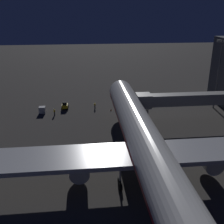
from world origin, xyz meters
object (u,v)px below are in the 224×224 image
airliner_at_gate (149,152)px  pushback_tug (65,106)px  ground_crew_near_nose_gear (95,105)px  ground_crew_by_belt_loader (54,112)px  traffic_cone_nose_starboard (111,110)px  apron_floodlight_mast (219,70)px  baggage_container_near_belt (42,110)px  traffic_cone_nose_port (128,109)px  jet_bridge (183,99)px

airliner_at_gate → pushback_tug: bearing=-67.7°
airliner_at_gate → pushback_tug: size_ratio=28.77×
airliner_at_gate → ground_crew_near_nose_gear: size_ratio=39.34×
ground_crew_by_belt_loader → traffic_cone_nose_starboard: ground_crew_by_belt_loader is taller
apron_floodlight_mast → pushback_tug: size_ratio=7.71×
ground_crew_near_nose_gear → traffic_cone_nose_starboard: ground_crew_near_nose_gear is taller
traffic_cone_nose_starboard → ground_crew_by_belt_loader: bearing=6.7°
baggage_container_near_belt → traffic_cone_nose_port: bearing=179.5°
jet_bridge → pushback_tug: jet_bridge is taller
apron_floodlight_mast → ground_crew_near_nose_gear: bearing=-5.2°
ground_crew_near_nose_gear → traffic_cone_nose_port: size_ratio=3.09×
airliner_at_gate → ground_crew_near_nose_gear: bearing=-79.6°
airliner_at_gate → ground_crew_near_nose_gear: airliner_at_gate is taller
traffic_cone_nose_port → traffic_cone_nose_starboard: (4.40, 0.00, 0.00)m
airliner_at_gate → traffic_cone_nose_port: airliner_at_gate is taller
airliner_at_gate → traffic_cone_nose_port: (-2.20, -32.25, -5.44)m
airliner_at_gate → ground_crew_near_nose_gear: (6.30, -34.40, -4.78)m
apron_floodlight_mast → airliner_at_gate: bearing=51.0°
traffic_cone_nose_starboard → jet_bridge: bearing=147.3°
pushback_tug → baggage_container_near_belt: size_ratio=1.39×
jet_bridge → baggage_container_near_belt: jet_bridge is taller
apron_floodlight_mast → traffic_cone_nose_starboard: 29.50m
apron_floodlight_mast → pushback_tug: 41.08m
jet_bridge → ground_crew_near_nose_gear: (19.51, -12.04, -4.92)m
baggage_container_near_belt → ground_crew_near_nose_gear: size_ratio=0.99×
pushback_tug → ground_crew_by_belt_loader: size_ratio=1.34×
apron_floodlight_mast → ground_crew_near_nose_gear: 33.30m
airliner_at_gate → pushback_tug: (14.29, -34.92, -4.94)m
jet_bridge → ground_crew_by_belt_loader: size_ratio=14.43×
pushback_tug → traffic_cone_nose_port: size_ratio=4.22×
airliner_at_gate → jet_bridge: airliner_at_gate is taller
pushback_tug → ground_crew_by_belt_loader: bearing=61.7°
baggage_container_near_belt → traffic_cone_nose_starboard: size_ratio=3.05×
pushback_tug → traffic_cone_nose_starboard: pushback_tug is taller
apron_floodlight_mast → traffic_cone_nose_port: (23.30, -0.76, -10.12)m
jet_bridge → ground_crew_by_belt_loader: jet_bridge is taller
ground_crew_near_nose_gear → ground_crew_by_belt_loader: size_ratio=0.98×
airliner_at_gate → traffic_cone_nose_starboard: airliner_at_gate is taller
apron_floodlight_mast → baggage_container_near_belt: 46.37m
traffic_cone_nose_port → traffic_cone_nose_starboard: 4.40m
apron_floodlight_mast → traffic_cone_nose_starboard: bearing=-1.6°
traffic_cone_nose_starboard → pushback_tug: bearing=-12.4°
ground_crew_by_belt_loader → airliner_at_gate: bearing=118.5°
baggage_container_near_belt → traffic_cone_nose_port: baggage_container_near_belt is taller
pushback_tug → ground_crew_near_nose_gear: pushback_tug is taller
pushback_tug → traffic_cone_nose_port: (-16.49, 2.66, -0.50)m
baggage_container_near_belt → ground_crew_near_nose_gear: bearing=-171.8°
jet_bridge → traffic_cone_nose_starboard: jet_bridge is taller
pushback_tug → baggage_container_near_belt: 6.10m
pushback_tug → ground_crew_near_nose_gear: size_ratio=1.37×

